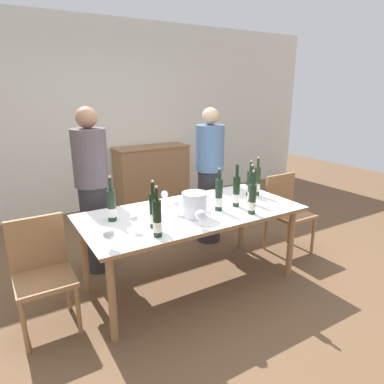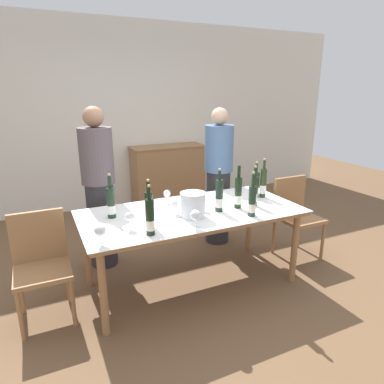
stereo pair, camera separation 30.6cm
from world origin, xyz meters
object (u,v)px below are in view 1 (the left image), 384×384
object	(u,v)px
wine_bottle_6	(252,199)
person_host	(93,192)
dining_table	(192,217)
chair_right_end	(286,208)
wine_bottle_5	(251,190)
wine_glass_2	(109,235)
wine_bottle_4	(257,182)
chair_left_end	(42,267)
wine_bottle_8	(153,211)
wine_bottle_0	(219,196)
wine_glass_1	(165,195)
wine_bottle_2	(236,192)
wine_glass_0	(201,216)
sideboard_cabinet	(152,175)
ice_bucket	(195,204)
wine_bottle_7	(112,206)
wine_bottle_3	(157,219)
wine_glass_5	(202,199)
wine_bottle_1	(250,184)
person_guest_left	(209,177)
wine_glass_3	(134,220)
wine_glass_4	(176,205)

from	to	relation	value
wine_bottle_6	person_host	size ratio (longest dim) A/B	0.24
dining_table	chair_right_end	size ratio (longest dim) A/B	2.27
wine_bottle_5	chair_right_end	xyz separation A→B (m)	(0.69, 0.19, -0.36)
dining_table	wine_glass_2	bearing A→B (deg)	-157.93
wine_bottle_4	chair_left_end	bearing A→B (deg)	179.63
chair_left_end	wine_bottle_8	bearing A→B (deg)	-17.32
dining_table	wine_bottle_0	xyz separation A→B (m)	(0.22, -0.11, 0.20)
wine_bottle_4	wine_bottle_6	size ratio (longest dim) A/B	1.02
wine_bottle_8	wine_glass_1	distance (m)	0.59
wine_bottle_2	chair_right_end	bearing A→B (deg)	11.93
wine_bottle_5	wine_glass_0	xyz separation A→B (m)	(-0.75, -0.27, -0.03)
sideboard_cabinet	person_host	distance (m)	2.18
wine_bottle_6	wine_bottle_8	bearing A→B (deg)	169.84
ice_bucket	wine_bottle_7	size ratio (longest dim) A/B	0.58
wine_bottle_3	wine_glass_5	xyz separation A→B (m)	(0.60, 0.33, -0.03)
wine_glass_0	person_host	bearing A→B (deg)	115.69
wine_bottle_2	chair_left_end	bearing A→B (deg)	173.81
wine_bottle_7	wine_glass_5	xyz separation A→B (m)	(0.79, -0.16, -0.02)
dining_table	wine_bottle_1	world-z (taller)	wine_bottle_1
dining_table	person_guest_left	distance (m)	1.03
wine_glass_3	person_guest_left	size ratio (longest dim) A/B	0.09
wine_bottle_3	wine_glass_1	bearing A→B (deg)	59.28
person_guest_left	person_host	bearing A→B (deg)	179.85
wine_bottle_7	wine_glass_2	size ratio (longest dim) A/B	2.59
wine_bottle_2	wine_bottle_4	world-z (taller)	wine_bottle_4
wine_bottle_1	wine_bottle_8	world-z (taller)	wine_bottle_8
wine_bottle_4	wine_glass_3	bearing A→B (deg)	-170.70
sideboard_cabinet	dining_table	distance (m)	2.51
ice_bucket	wine_bottle_4	bearing A→B (deg)	12.99
wine_bottle_4	wine_glass_2	bearing A→B (deg)	-165.98
wine_bottle_0	person_host	distance (m)	1.25
dining_table	wine_glass_0	distance (m)	0.43
wine_glass_2	wine_glass_5	distance (m)	1.04
wine_bottle_1	wine_glass_5	distance (m)	0.68
sideboard_cabinet	dining_table	xyz separation A→B (m)	(-0.70, -2.40, 0.21)
wine_glass_4	wine_glass_3	bearing A→B (deg)	-161.10
wine_bottle_5	person_guest_left	distance (m)	0.86
wine_bottle_2	wine_glass_2	size ratio (longest dim) A/B	2.68
wine_bottle_7	dining_table	bearing A→B (deg)	-11.66
wine_bottle_2	wine_glass_4	bearing A→B (deg)	171.16
wine_bottle_5	person_host	bearing A→B (deg)	146.28
wine_glass_0	wine_glass_2	distance (m)	0.74
wine_bottle_2	chair_left_end	xyz separation A→B (m)	(-1.72, 0.19, -0.38)
dining_table	chair_left_end	world-z (taller)	chair_left_end
wine_glass_5	wine_bottle_1	bearing A→B (deg)	10.05
wine_bottle_5	wine_bottle_7	size ratio (longest dim) A/B	0.99
ice_bucket	wine_bottle_3	size ratio (longest dim) A/B	0.57
sideboard_cabinet	wine_bottle_4	bearing A→B (deg)	-86.71
wine_bottle_3	wine_glass_2	size ratio (longest dim) A/B	2.63
wine_bottle_0	wine_bottle_1	distance (m)	0.58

